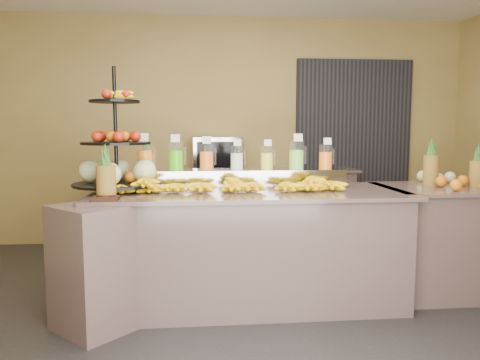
{
  "coord_description": "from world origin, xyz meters",
  "views": [
    {
      "loc": [
        -0.45,
        -3.42,
        1.43
      ],
      "look_at": [
        -0.08,
        0.3,
        1.02
      ],
      "focal_mm": 35.0,
      "sensor_mm": 36.0,
      "label": 1
    }
  ],
  "objects": [
    {
      "name": "oven_warmer",
      "position": [
        -0.18,
        2.25,
        1.13
      ],
      "size": [
        0.63,
        0.46,
        0.4
      ],
      "primitive_type": "cube",
      "rotation": [
        0.0,
        0.0,
        0.08
      ],
      "color": "gray",
      "rests_on": "back_ledge"
    },
    {
      "name": "juice_pitcher_milk",
      "position": [
        -0.08,
        0.58,
        1.17
      ],
      "size": [
        0.11,
        0.12,
        0.27
      ],
      "color": "silver",
      "rests_on": "pitcher_tray"
    },
    {
      "name": "room_envelope",
      "position": [
        0.19,
        0.79,
        1.88
      ],
      "size": [
        6.04,
        5.02,
        2.82
      ],
      "color": "olive",
      "rests_on": "ground"
    },
    {
      "name": "juice_pitcher_orange_a",
      "position": [
        -0.86,
        0.58,
        1.19
      ],
      "size": [
        0.13,
        0.14,
        0.32
      ],
      "color": "silver",
      "rests_on": "pitcher_tray"
    },
    {
      "name": "pineapple_left_b",
      "position": [
        -0.87,
        0.78,
        1.09
      ],
      "size": [
        0.15,
        0.15,
        0.43
      ],
      "rotation": [
        0.0,
        0.0,
        0.31
      ],
      "color": "brown",
      "rests_on": "buffet_counter"
    },
    {
      "name": "right_counter",
      "position": [
        1.7,
        0.4,
        0.47
      ],
      "size": [
        1.08,
        0.88,
        0.93
      ],
      "color": "#886862",
      "rests_on": "ground"
    },
    {
      "name": "ground",
      "position": [
        0.0,
        0.0,
        0.0
      ],
      "size": [
        6.0,
        6.0,
        0.0
      ],
      "primitive_type": "plane",
      "color": "black",
      "rests_on": "ground"
    },
    {
      "name": "juice_pitcher_green",
      "position": [
        -0.6,
        0.58,
        1.19
      ],
      "size": [
        0.13,
        0.13,
        0.31
      ],
      "color": "silver",
      "rests_on": "pitcher_tray"
    },
    {
      "name": "pineapple_left_a",
      "position": [
        -1.08,
        0.02,
        1.08
      ],
      "size": [
        0.14,
        0.14,
        0.4
      ],
      "rotation": [
        0.0,
        0.0,
        -0.21
      ],
      "color": "brown",
      "rests_on": "buffet_counter"
    },
    {
      "name": "condiment_caddy",
      "position": [
        -1.07,
        -0.1,
        0.94
      ],
      "size": [
        0.18,
        0.13,
        0.03
      ],
      "primitive_type": "cube",
      "rotation": [
        0.0,
        0.0,
        0.0
      ],
      "color": "black",
      "rests_on": "buffet_counter"
    },
    {
      "name": "pitcher_tray",
      "position": [
        -0.08,
        0.58,
        1.01
      ],
      "size": [
        1.85,
        0.3,
        0.15
      ],
      "primitive_type": "cube",
      "color": "gray",
      "rests_on": "buffet_counter"
    },
    {
      "name": "fruit_stand",
      "position": [
        -1.02,
        0.4,
        1.18
      ],
      "size": [
        0.85,
        0.85,
        0.99
      ],
      "rotation": [
        0.0,
        0.0,
        0.24
      ],
      "color": "black",
      "rests_on": "buffet_counter"
    },
    {
      "name": "banana_heap",
      "position": [
        -0.16,
        0.27,
        0.99
      ],
      "size": [
        1.94,
        0.18,
        0.16
      ],
      "color": "yellow",
      "rests_on": "buffet_counter"
    },
    {
      "name": "buffet_counter",
      "position": [
        -0.12,
        0.26,
        0.47
      ],
      "size": [
        2.75,
        1.25,
        0.93
      ],
      "color": "#886862",
      "rests_on": "ground"
    },
    {
      "name": "juice_pitcher_lemon",
      "position": [
        0.18,
        0.58,
        1.17
      ],
      "size": [
        0.11,
        0.11,
        0.27
      ],
      "color": "silver",
      "rests_on": "pitcher_tray"
    },
    {
      "name": "juice_pitcher_orange_c",
      "position": [
        0.7,
        0.58,
        1.17
      ],
      "size": [
        0.12,
        0.12,
        0.28
      ],
      "color": "silver",
      "rests_on": "pitcher_tray"
    },
    {
      "name": "juice_pitcher_lime",
      "position": [
        0.44,
        0.58,
        1.19
      ],
      "size": [
        0.13,
        0.14,
        0.32
      ],
      "color": "silver",
      "rests_on": "pitcher_tray"
    },
    {
      "name": "right_fruit_pile",
      "position": [
        1.79,
        0.34,
        1.01
      ],
      "size": [
        0.5,
        0.48,
        0.27
      ],
      "color": "brown",
      "rests_on": "right_counter"
    },
    {
      "name": "back_ledge",
      "position": [
        0.0,
        2.25,
        0.47
      ],
      "size": [
        3.1,
        0.55,
        0.93
      ],
      "color": "#886862",
      "rests_on": "ground"
    },
    {
      "name": "juice_pitcher_orange_b",
      "position": [
        -0.34,
        0.58,
        1.18
      ],
      "size": [
        0.12,
        0.13,
        0.3
      ],
      "color": "silver",
      "rests_on": "pitcher_tray"
    }
  ]
}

